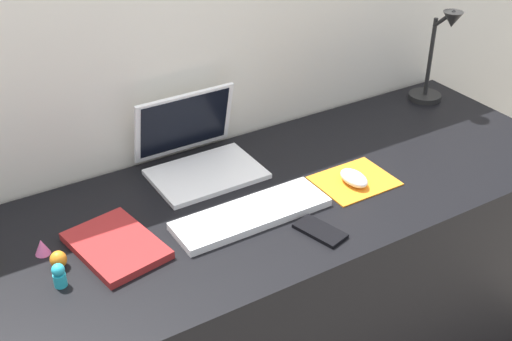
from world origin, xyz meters
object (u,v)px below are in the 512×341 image
at_px(desk_lamp, 437,59).
at_px(toy_figurine_cyan, 59,275).
at_px(toy_figurine_pink, 42,247).
at_px(laptop, 196,151).
at_px(toy_figurine_orange, 58,259).
at_px(cell_phone, 320,231).
at_px(notebook_pad, 116,246).
at_px(mouse, 354,178).
at_px(keyboard, 251,214).

height_order(desk_lamp, toy_figurine_cyan, desk_lamp).
bearing_deg(desk_lamp, toy_figurine_pink, -174.60).
bearing_deg(laptop, toy_figurine_orange, -154.36).
bearing_deg(toy_figurine_orange, cell_phone, -19.69).
relative_size(laptop, toy_figurine_orange, 7.03).
bearing_deg(cell_phone, toy_figurine_orange, 145.12).
height_order(notebook_pad, toy_figurine_cyan, toy_figurine_cyan).
height_order(mouse, desk_lamp, desk_lamp).
bearing_deg(toy_figurine_orange, desk_lamp, 8.17).
bearing_deg(desk_lamp, notebook_pad, -170.52).
height_order(laptop, notebook_pad, laptop).
xyz_separation_m(mouse, toy_figurine_cyan, (-0.81, 0.01, 0.01)).
height_order(keyboard, mouse, mouse).
bearing_deg(toy_figurine_pink, desk_lamp, 5.40).
bearing_deg(cell_phone, toy_figurine_cyan, 151.50).
bearing_deg(laptop, keyboard, -89.07).
bearing_deg(notebook_pad, toy_figurine_pink, 144.91).
relative_size(keyboard, toy_figurine_orange, 9.61).
bearing_deg(desk_lamp, toy_figurine_orange, -171.83).
bearing_deg(toy_figurine_cyan, keyboard, 0.08).
xyz_separation_m(mouse, desk_lamp, (0.55, 0.27, 0.13)).
xyz_separation_m(toy_figurine_cyan, toy_figurine_pink, (-0.00, 0.13, -0.01)).
xyz_separation_m(mouse, toy_figurine_pink, (-0.81, 0.14, -0.00)).
bearing_deg(keyboard, toy_figurine_pink, 165.17).
height_order(mouse, toy_figurine_pink, toy_figurine_pink).
xyz_separation_m(laptop, toy_figurine_pink, (-0.49, -0.16, -0.03)).
xyz_separation_m(cell_phone, toy_figurine_cyan, (-0.60, 0.14, 0.02)).
bearing_deg(keyboard, notebook_pad, 170.42).
distance_m(laptop, toy_figurine_pink, 0.52).
distance_m(mouse, cell_phone, 0.25).
bearing_deg(toy_figurine_pink, notebook_pad, -25.53).
xyz_separation_m(keyboard, toy_figurine_pink, (-0.49, 0.13, 0.01)).
distance_m(laptop, desk_lamp, 0.88).
distance_m(keyboard, desk_lamp, 0.92).
distance_m(mouse, toy_figurine_pink, 0.82).
xyz_separation_m(toy_figurine_cyan, toy_figurine_orange, (0.02, 0.07, -0.01)).
relative_size(notebook_pad, toy_figurine_orange, 5.62).
bearing_deg(toy_figurine_orange, notebook_pad, -3.79).
distance_m(mouse, desk_lamp, 0.63).
bearing_deg(cell_phone, desk_lamp, 12.67).
relative_size(keyboard, cell_phone, 3.20).
xyz_separation_m(cell_phone, notebook_pad, (-0.45, 0.20, 0.01)).
bearing_deg(mouse, toy_figurine_pink, 169.89).
bearing_deg(toy_figurine_cyan, cell_phone, -13.31).
xyz_separation_m(keyboard, notebook_pad, (-0.34, 0.06, 0.00)).
relative_size(laptop, cell_phone, 2.34).
distance_m(desk_lamp, toy_figurine_orange, 1.37).
relative_size(laptop, toy_figurine_cyan, 5.10).
height_order(keyboard, toy_figurine_orange, toy_figurine_orange).
xyz_separation_m(notebook_pad, toy_figurine_orange, (-0.13, 0.01, 0.01)).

